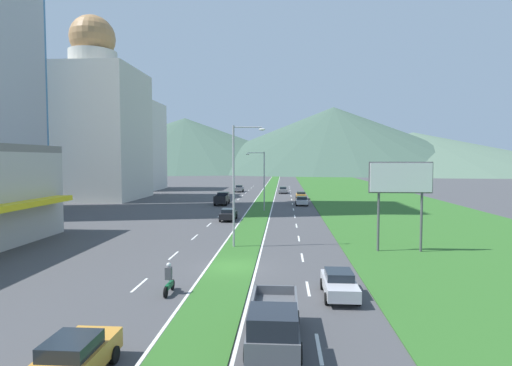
{
  "coord_description": "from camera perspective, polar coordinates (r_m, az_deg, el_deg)",
  "views": [
    {
      "loc": [
        3.67,
        -28.65,
        7.64
      ],
      "look_at": [
        -0.56,
        32.99,
        4.11
      ],
      "focal_mm": 28.96,
      "sensor_mm": 36.0,
      "label": 1
    }
  ],
  "objects": [
    {
      "name": "car_5",
      "position": [
        79.57,
        6.24,
        -1.72
      ],
      "size": [
        1.97,
        4.62,
        1.44
      ],
      "rotation": [
        0.0,
        0.0,
        -1.57
      ],
      "color": "#C6842D",
      "rests_on": "ground_plane"
    },
    {
      "name": "lane_dash_right_3",
      "position": [
        32.84,
        6.41,
        -10.19
      ],
      "size": [
        0.16,
        2.8,
        0.01
      ],
      "primitive_type": "cube",
      "color": "silver",
      "rests_on": "ground_plane"
    },
    {
      "name": "domed_building",
      "position": [
        86.02,
        -21.41,
        7.43
      ],
      "size": [
        17.21,
        17.21,
        34.95
      ],
      "color": "beige",
      "rests_on": "ground_plane"
    },
    {
      "name": "billboard_roadside",
      "position": [
        35.77,
        19.36,
        0.02
      ],
      "size": [
        5.16,
        0.28,
        7.45
      ],
      "color": "#4C4C51",
      "rests_on": "ground_plane"
    },
    {
      "name": "lane_dash_right_2",
      "position": [
        25.37,
        7.19,
        -14.27
      ],
      "size": [
        0.16,
        2.8,
        0.01
      ],
      "primitive_type": "cube",
      "color": "silver",
      "rests_on": "ground_plane"
    },
    {
      "name": "car_0",
      "position": [
        52.11,
        -3.83,
        -4.32
      ],
      "size": [
        1.92,
        4.55,
        1.47
      ],
      "rotation": [
        0.0,
        0.0,
        1.57
      ],
      "color": "black",
      "rests_on": "ground_plane"
    },
    {
      "name": "lane_dash_right_7",
      "position": [
        63.39,
        5.2,
        -3.66
      ],
      "size": [
        0.16,
        2.8,
        0.01
      ],
      "primitive_type": "cube",
      "color": "silver",
      "rests_on": "ground_plane"
    },
    {
      "name": "lane_dash_right_9",
      "position": [
        78.79,
        4.95,
        -2.3
      ],
      "size": [
        0.16,
        2.8,
        0.01
      ],
      "primitive_type": "cube",
      "color": "silver",
      "rests_on": "ground_plane"
    },
    {
      "name": "lane_dash_left_13",
      "position": [
        110.03,
        -0.66,
        -0.71
      ],
      "size": [
        0.16,
        2.8,
        0.01
      ],
      "primitive_type": "cube",
      "color": "silver",
      "rests_on": "ground_plane"
    },
    {
      "name": "hill_far_right",
      "position": [
        291.79,
        20.86,
        4.06
      ],
      "size": [
        221.55,
        221.55,
        25.42
      ],
      "primitive_type": "cone",
      "color": "#516B56",
      "rests_on": "ground_plane"
    },
    {
      "name": "lane_dash_right_5",
      "position": [
        48.04,
        5.61,
        -5.89
      ],
      "size": [
        0.16,
        2.8,
        0.01
      ],
      "primitive_type": "cube",
      "color": "silver",
      "rests_on": "ground_plane"
    },
    {
      "name": "grass_median",
      "position": [
        89.05,
        1.55,
        -1.63
      ],
      "size": [
        3.2,
        240.0,
        0.06
      ],
      "primitive_type": "cube",
      "color": "#2D6023",
      "rests_on": "ground_plane"
    },
    {
      "name": "lane_dash_left_5",
      "position": [
        48.81,
        -6.51,
        -5.75
      ],
      "size": [
        0.16,
        2.8,
        0.01
      ],
      "primitive_type": "cube",
      "color": "silver",
      "rests_on": "ground_plane"
    },
    {
      "name": "motorcycle_rider",
      "position": [
        24.59,
        -11.93,
        -13.09
      ],
      "size": [
        0.36,
        2.0,
        1.8
      ],
      "rotation": [
        0.0,
        0.0,
        1.57
      ],
      "color": "black",
      "rests_on": "ground_plane"
    },
    {
      "name": "lane_dash_right_10",
      "position": [
        86.51,
        4.86,
        -1.8
      ],
      "size": [
        0.16,
        2.8,
        0.01
      ],
      "primitive_type": "cube",
      "color": "silver",
      "rests_on": "ground_plane"
    },
    {
      "name": "street_lamp_near",
      "position": [
        35.66,
        -2.68,
        0.61
      ],
      "size": [
        2.82,
        0.34,
        10.56
      ],
      "color": "#99999E",
      "rests_on": "ground_plane"
    },
    {
      "name": "edge_line_median_left",
      "position": [
        89.15,
        0.42,
        -1.64
      ],
      "size": [
        0.16,
        240.0,
        0.01
      ],
      "primitive_type": "cube",
      "color": "silver",
      "rests_on": "ground_plane"
    },
    {
      "name": "car_6",
      "position": [
        97.12,
        -2.32,
        -0.77
      ],
      "size": [
        1.87,
        4.03,
        1.59
      ],
      "rotation": [
        0.0,
        0.0,
        1.57
      ],
      "color": "slate",
      "rests_on": "ground_plane"
    },
    {
      "name": "lane_dash_left_7",
      "position": [
        63.97,
        -3.99,
        -3.59
      ],
      "size": [
        0.16,
        2.8,
        0.01
      ],
      "primitive_type": "cube",
      "color": "silver",
      "rests_on": "ground_plane"
    },
    {
      "name": "pickup_truck_0",
      "position": [
        70.28,
        -4.68,
        -2.17
      ],
      "size": [
        2.18,
        5.4,
        2.0
      ],
      "rotation": [
        0.0,
        0.0,
        1.57
      ],
      "color": "black",
      "rests_on": "ground_plane"
    },
    {
      "name": "car_3",
      "position": [
        93.53,
        3.76,
        -0.97
      ],
      "size": [
        1.89,
        4.74,
        1.43
      ],
      "rotation": [
        0.0,
        0.0,
        -1.57
      ],
      "color": "slate",
      "rests_on": "ground_plane"
    },
    {
      "name": "car_2",
      "position": [
        24.07,
        11.43,
        -13.46
      ],
      "size": [
        1.85,
        4.2,
        1.42
      ],
      "rotation": [
        0.0,
        0.0,
        -1.57
      ],
      "color": "#B2B2B7",
      "rests_on": "ground_plane"
    },
    {
      "name": "ground_plane",
      "position": [
        29.88,
        -3.33,
        -11.55
      ],
      "size": [
        600.0,
        600.0,
        0.0
      ],
      "primitive_type": "plane",
      "color": "#424244"
    },
    {
      "name": "grass_verge_right",
      "position": [
        90.57,
        14.69,
        -1.65
      ],
      "size": [
        24.0,
        240.0,
        0.06
      ],
      "primitive_type": "cube",
      "color": "#2D6023",
      "rests_on": "ground_plane"
    },
    {
      "name": "pickup_truck_1",
      "position": [
        17.67,
        2.48,
        -18.86
      ],
      "size": [
        2.18,
        5.4,
        2.0
      ],
      "rotation": [
        0.0,
        0.0,
        -1.57
      ],
      "color": "#515459",
      "rests_on": "ground_plane"
    },
    {
      "name": "lane_dash_left_9",
      "position": [
        79.27,
        -2.45,
        -2.26
      ],
      "size": [
        0.16,
        2.8,
        0.01
      ],
      "primitive_type": "cube",
      "color": "silver",
      "rests_on": "ground_plane"
    },
    {
      "name": "hill_far_center",
      "position": [
        286.64,
        10.62,
        6.0
      ],
      "size": [
        215.76,
        215.76,
        43.07
      ],
      "primitive_type": "cone",
      "color": "#3D5647",
      "rests_on": "ground_plane"
    },
    {
      "name": "lane_dash_right_4",
      "position": [
        40.41,
        5.93,
        -7.64
      ],
      "size": [
        0.16,
        2.8,
        0.01
      ],
      "primitive_type": "cube",
      "color": "silver",
      "rests_on": "ground_plane"
    },
    {
      "name": "lane_dash_left_4",
      "position": [
        41.33,
        -8.47,
        -7.41
      ],
      "size": [
        0.16,
        2.8,
        0.01
      ],
      "primitive_type": "cube",
      "color": "silver",
      "rests_on": "ground_plane"
    },
    {
      "name": "lane_dash_right_13",
      "position": [
        109.69,
        4.66,
        -0.73
      ],
      "size": [
        0.16,
        2.8,
        0.01
      ],
      "primitive_type": "cube",
      "color": "silver",
      "rests_on": "ground_plane"
    },
    {
      "name": "lane_dash_left_14",
      "position": [
        117.74,
        -0.36,
        -0.44
      ],
      "size": [
        0.16,
        2.8,
        0.01
      ],
      "primitive_type": "cube",
      "color": "silver",
      "rests_on": "ground_plane"
    },
    {
      "name": "lane_dash_left_11",
      "position": [
        94.63,
        -1.41,
        -1.36
      ],
      "size": [
        0.16,
        2.8,
        0.01
      ],
      "primitive_type": "cube",
      "color": "silver",
      "rests_on": "ground_plane"
    },
    {
      "name": "lane_dash_left_6",
      "position": [
        56.37,
        -5.08,
        -4.52
      ],
      "size": [
        0.16,
        2.8,
        0.01
      ],
      "primitive_type": "cube",
      "color": "silver",
      "rests_on": "ground_plane"
    },
    {
      "name": "hill_far_left",
      "position": [
        296.33,
        -9.77,
        5.3
      ],
      "size": [
        206.46,
        206.46,
        36.68
      ],
      "primitive_type": "cone",
      "color": "#3D5647",
      "rests_on": "ground_plane"
    },
    {
      "name": "lane_dash_right_8",
      "position": [
        71.09,
        5.06,
        -2.91
      ],
      "size": [
        0.16,
        2.8,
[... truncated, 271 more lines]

